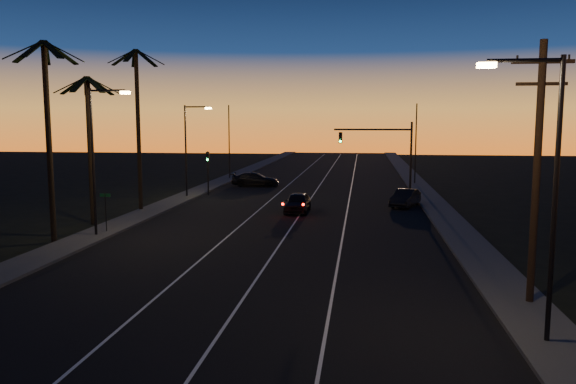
# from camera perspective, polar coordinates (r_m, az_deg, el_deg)

# --- Properties ---
(road) EXTENTS (20.00, 170.00, 0.01)m
(road) POSITION_cam_1_polar(r_m,az_deg,el_deg) (42.83, 0.59, -2.26)
(road) COLOR black
(road) RESTS_ON ground
(sidewalk_left) EXTENTS (2.40, 170.00, 0.16)m
(sidewalk_left) POSITION_cam_1_polar(r_m,az_deg,el_deg) (45.54, -13.54, -1.80)
(sidewalk_left) COLOR #3A3A38
(sidewalk_left) RESTS_ON ground
(sidewalk_right) EXTENTS (2.40, 170.00, 0.16)m
(sidewalk_right) POSITION_cam_1_polar(r_m,az_deg,el_deg) (42.95, 15.61, -2.40)
(sidewalk_right) COLOR #3A3A38
(sidewalk_right) RESTS_ON ground
(lane_stripe_left) EXTENTS (0.12, 160.00, 0.01)m
(lane_stripe_left) POSITION_cam_1_polar(r_m,az_deg,el_deg) (43.29, -3.35, -2.15)
(lane_stripe_left) COLOR silver
(lane_stripe_left) RESTS_ON road
(lane_stripe_mid) EXTENTS (0.12, 160.00, 0.01)m
(lane_stripe_mid) POSITION_cam_1_polar(r_m,az_deg,el_deg) (42.77, 1.26, -2.26)
(lane_stripe_mid) COLOR silver
(lane_stripe_mid) RESTS_ON road
(lane_stripe_right) EXTENTS (0.12, 160.00, 0.01)m
(lane_stripe_right) POSITION_cam_1_polar(r_m,az_deg,el_deg) (42.54, 5.95, -2.35)
(lane_stripe_right) COLOR silver
(lane_stripe_right) RESTS_ON road
(palm_near) EXTENTS (4.25, 4.16, 11.53)m
(palm_near) POSITION_cam_1_polar(r_m,az_deg,el_deg) (34.79, -23.22, 6.68)
(palm_near) COLOR black
(palm_near) RESTS_ON ground
(palm_mid) EXTENTS (4.25, 4.16, 10.03)m
(palm_mid) POSITION_cam_1_polar(r_m,az_deg,el_deg) (40.35, -19.54, 5.67)
(palm_mid) COLOR black
(palm_mid) RESTS_ON ground
(palm_far) EXTENTS (4.25, 4.16, 12.53)m
(palm_far) POSITION_cam_1_polar(r_m,az_deg,el_deg) (45.38, -15.01, 7.67)
(palm_far) COLOR black
(palm_far) RESTS_ON ground
(streetlight_left_near) EXTENTS (2.55, 0.26, 9.00)m
(streetlight_left_near) POSITION_cam_1_polar(r_m,az_deg,el_deg) (35.69, -18.81, 4.06)
(streetlight_left_near) COLOR black
(streetlight_left_near) RESTS_ON ground
(streetlight_left_far) EXTENTS (2.55, 0.26, 8.50)m
(streetlight_left_far) POSITION_cam_1_polar(r_m,az_deg,el_deg) (52.42, -10.03, 4.92)
(streetlight_left_far) COLOR black
(streetlight_left_far) RESTS_ON ground
(streetlight_right_near) EXTENTS (2.55, 0.26, 9.00)m
(streetlight_right_near) POSITION_cam_1_polar(r_m,az_deg,el_deg) (18.87, 24.74, 1.33)
(streetlight_right_near) COLOR black
(streetlight_right_near) RESTS_ON ground
(street_sign) EXTENTS (0.70, 0.06, 2.60)m
(street_sign) POSITION_cam_1_polar(r_m,az_deg,el_deg) (36.98, -18.04, -1.53)
(street_sign) COLOR black
(street_sign) RESTS_ON ground
(utility_pole) EXTENTS (2.20, 0.28, 10.00)m
(utility_pole) POSITION_cam_1_polar(r_m,az_deg,el_deg) (22.94, 23.97, 2.28)
(utility_pole) COLOR black
(utility_pole) RESTS_ON ground
(signal_mast) EXTENTS (7.10, 0.41, 7.00)m
(signal_mast) POSITION_cam_1_polar(r_m,az_deg,el_deg) (52.02, 9.81, 4.60)
(signal_mast) COLOR black
(signal_mast) RESTS_ON ground
(signal_post) EXTENTS (0.28, 0.37, 4.20)m
(signal_post) POSITION_cam_1_polar(r_m,az_deg,el_deg) (54.10, -8.15, 2.72)
(signal_post) COLOR black
(signal_post) RESTS_ON ground
(far_pole_left) EXTENTS (0.14, 0.14, 9.00)m
(far_pole_left) POSITION_cam_1_polar(r_m,az_deg,el_deg) (68.90, -6.00, 5.04)
(far_pole_left) COLOR black
(far_pole_left) RESTS_ON ground
(far_pole_right) EXTENTS (0.14, 0.14, 9.00)m
(far_pole_right) POSITION_cam_1_polar(r_m,az_deg,el_deg) (64.26, 12.85, 4.75)
(far_pole_right) COLOR black
(far_pole_right) RESTS_ON ground
(lead_car) EXTENTS (1.86, 4.99, 1.51)m
(lead_car) POSITION_cam_1_polar(r_m,az_deg,el_deg) (43.66, 0.99, -1.06)
(lead_car) COLOR black
(lead_car) RESTS_ON road
(right_car) EXTENTS (2.93, 4.62, 1.44)m
(right_car) POSITION_cam_1_polar(r_m,az_deg,el_deg) (47.47, 11.83, -0.60)
(right_car) COLOR black
(right_car) RESTS_ON road
(cross_car) EXTENTS (5.29, 2.44, 1.50)m
(cross_car) POSITION_cam_1_polar(r_m,az_deg,el_deg) (61.21, -3.36, 1.29)
(cross_car) COLOR black
(cross_car) RESTS_ON road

